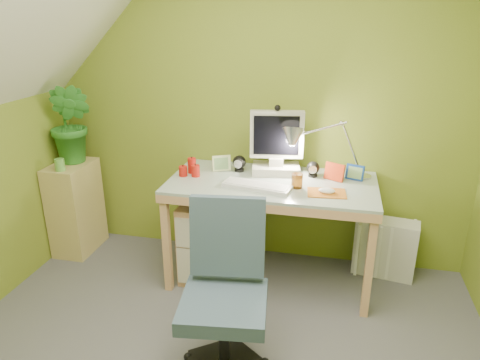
% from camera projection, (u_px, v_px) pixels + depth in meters
% --- Properties ---
extents(wall_back, '(3.20, 0.01, 2.40)m').
position_uv_depth(wall_back, '(257.00, 108.00, 3.29)').
color(wall_back, olive).
rests_on(wall_back, floor).
extents(desk, '(1.44, 0.72, 0.77)m').
position_uv_depth(desk, '(271.00, 231.00, 3.20)').
color(desk, tan).
rests_on(desk, floor).
extents(monitor, '(0.38, 0.26, 0.48)m').
position_uv_depth(monitor, '(277.00, 141.00, 3.15)').
color(monitor, '#B6B6A4').
rests_on(monitor, desk).
extents(speaker_left, '(0.11, 0.11, 0.12)m').
position_uv_depth(speaker_left, '(239.00, 163.00, 3.25)').
color(speaker_left, black).
rests_on(speaker_left, desk).
extents(speaker_right, '(0.10, 0.10, 0.11)m').
position_uv_depth(speaker_right, '(313.00, 169.00, 3.14)').
color(speaker_right, black).
rests_on(speaker_right, desk).
extents(keyboard, '(0.48, 0.23, 0.02)m').
position_uv_depth(keyboard, '(257.00, 186.00, 2.95)').
color(keyboard, silver).
rests_on(keyboard, desk).
extents(mousepad, '(0.26, 0.20, 0.01)m').
position_uv_depth(mousepad, '(327.00, 193.00, 2.86)').
color(mousepad, '#B8661C').
rests_on(mousepad, desk).
extents(mouse, '(0.12, 0.09, 0.04)m').
position_uv_depth(mouse, '(327.00, 191.00, 2.86)').
color(mouse, white).
rests_on(mouse, mousepad).
extents(amber_tumbler, '(0.09, 0.09, 0.10)m').
position_uv_depth(amber_tumbler, '(297.00, 181.00, 2.94)').
color(amber_tumbler, '#985516').
rests_on(amber_tumbler, desk).
extents(candle_cluster, '(0.17, 0.15, 0.11)m').
position_uv_depth(candle_cluster, '(190.00, 167.00, 3.18)').
color(candle_cluster, red).
rests_on(candle_cluster, desk).
extents(photo_frame_red, '(0.14, 0.08, 0.12)m').
position_uv_depth(photo_frame_red, '(334.00, 172.00, 3.07)').
color(photo_frame_red, '#B83213').
rests_on(photo_frame_red, desk).
extents(photo_frame_blue, '(0.13, 0.06, 0.11)m').
position_uv_depth(photo_frame_blue, '(355.00, 172.00, 3.08)').
color(photo_frame_blue, navy).
rests_on(photo_frame_blue, desk).
extents(photo_frame_green, '(0.13, 0.07, 0.12)m').
position_uv_depth(photo_frame_green, '(222.00, 163.00, 3.26)').
color(photo_frame_green, beige).
rests_on(photo_frame_green, desk).
extents(desk_lamp, '(0.58, 0.27, 0.60)m').
position_uv_depth(desk_lamp, '(342.00, 136.00, 3.03)').
color(desk_lamp, '#BCBDC1').
rests_on(desk_lamp, desk).
extents(side_ledge, '(0.28, 0.43, 0.75)m').
position_uv_depth(side_ledge, '(76.00, 207.00, 3.61)').
color(side_ledge, tan).
rests_on(side_ledge, floor).
extents(potted_plant, '(0.40, 0.35, 0.63)m').
position_uv_depth(potted_plant, '(72.00, 124.00, 3.41)').
color(potted_plant, '#2E7B29').
rests_on(potted_plant, side_ledge).
extents(green_cup, '(0.08, 0.08, 0.09)m').
position_uv_depth(green_cup, '(60.00, 165.00, 3.32)').
color(green_cup, '#67AB47').
rests_on(green_cup, side_ledge).
extents(task_chair, '(0.56, 0.56, 0.91)m').
position_uv_depth(task_chair, '(224.00, 304.00, 2.28)').
color(task_chair, '#394D5D').
rests_on(task_chair, floor).
extents(radiator, '(0.47, 0.25, 0.44)m').
position_uv_depth(radiator, '(385.00, 248.00, 3.30)').
color(radiator, silver).
rests_on(radiator, floor).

